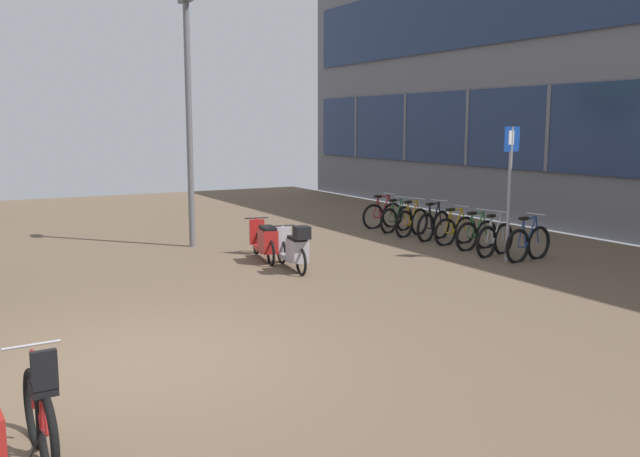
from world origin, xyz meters
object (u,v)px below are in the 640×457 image
object	(u,v)px
bicycle_rack_04	(433,226)
bicycle_rack_02	(477,235)
lamp_post	(189,109)
bicycle_foreground	(36,417)
bicycle_rack_00	(528,244)
scooter_mid	(265,241)
bicycle_rack_01	(495,240)
bicycle_rack_05	(412,222)
bicycle_rack_07	(383,215)
scooter_near	(294,248)
bicycle_rack_03	(455,230)
parking_sign	(510,180)
bicycle_rack_06	(396,219)

from	to	relation	value
bicycle_rack_04	bicycle_rack_02	bearing A→B (deg)	-88.61
lamp_post	bicycle_rack_02	bearing A→B (deg)	-32.19
bicycle_foreground	bicycle_rack_02	bearing A→B (deg)	30.13
bicycle_rack_00	scooter_mid	size ratio (longest dim) A/B	0.76
bicycle_rack_01	bicycle_rack_05	bearing A→B (deg)	89.65
bicycle_rack_05	bicycle_rack_07	world-z (taller)	bicycle_rack_05
bicycle_rack_01	scooter_mid	xyz separation A→B (m)	(-4.59, 1.89, 0.06)
bicycle_rack_02	bicycle_rack_05	xyz separation A→B (m)	(-0.14, 2.27, 0.01)
bicycle_rack_00	bicycle_rack_07	bearing A→B (deg)	90.62
bicycle_foreground	bicycle_rack_04	world-z (taller)	bicycle_foreground
scooter_near	scooter_mid	distance (m)	1.17
bicycle_rack_03	parking_sign	size ratio (longest dim) A/B	0.47
lamp_post	bicycle_rack_03	bearing A→B (deg)	-26.17
bicycle_rack_05	bicycle_rack_04	bearing A→B (deg)	-82.56
bicycle_rack_02	bicycle_rack_04	bearing A→B (deg)	91.39
bicycle_rack_00	bicycle_rack_03	distance (m)	2.27
bicycle_foreground	bicycle_rack_07	world-z (taller)	bicycle_foreground
lamp_post	scooter_near	bearing A→B (deg)	-76.11
bicycle_rack_03	bicycle_rack_01	bearing A→B (deg)	-96.36
bicycle_rack_00	bicycle_rack_02	size ratio (longest dim) A/B	1.09
bicycle_rack_00	scooter_near	bearing A→B (deg)	162.69
bicycle_rack_03	bicycle_rack_07	world-z (taller)	bicycle_rack_07
bicycle_foreground	bicycle_rack_01	size ratio (longest dim) A/B	1.01
scooter_mid	bicycle_foreground	bearing A→B (deg)	-127.22
bicycle_rack_02	scooter_near	size ratio (longest dim) A/B	0.75
scooter_mid	scooter_near	bearing A→B (deg)	-85.76
bicycle_rack_04	parking_sign	bearing A→B (deg)	-97.69
bicycle_foreground	bicycle_rack_06	distance (m)	13.31
bicycle_rack_02	bicycle_rack_03	size ratio (longest dim) A/B	1.00
bicycle_rack_03	bicycle_rack_04	xyz separation A→B (m)	(-0.05, 0.76, 0.02)
bicycle_rack_00	bicycle_rack_07	size ratio (longest dim) A/B	1.04
bicycle_rack_04	lamp_post	bearing A→B (deg)	160.28
bicycle_rack_06	scooter_near	xyz separation A→B (m)	(-4.58, -3.07, 0.10)
bicycle_foreground	bicycle_rack_01	xyz separation A→B (m)	(9.87, 5.06, -0.04)
parking_sign	bicycle_rack_05	bearing A→B (deg)	85.40
bicycle_rack_06	bicycle_foreground	bearing A→B (deg)	-138.37
bicycle_rack_07	lamp_post	distance (m)	6.21
bicycle_rack_01	bicycle_rack_05	xyz separation A→B (m)	(0.02, 3.02, -0.00)
bicycle_rack_06	bicycle_rack_07	world-z (taller)	bicycle_rack_07
bicycle_rack_05	bicycle_rack_00	bearing A→B (deg)	-87.04
bicycle_rack_03	bicycle_rack_06	size ratio (longest dim) A/B	1.00
bicycle_rack_03	scooter_mid	bearing A→B (deg)	175.52
bicycle_rack_04	bicycle_foreground	bearing A→B (deg)	-143.72
scooter_mid	bicycle_rack_05	bearing A→B (deg)	13.88
bicycle_rack_07	lamp_post	xyz separation A→B (m)	(-5.53, -0.30, 2.81)
bicycle_rack_01	bicycle_rack_02	size ratio (longest dim) A/B	1.04
bicycle_rack_07	parking_sign	xyz separation A→B (m)	(-0.43, -5.19, 1.35)
scooter_near	scooter_mid	size ratio (longest dim) A/B	0.93
bicycle_rack_05	parking_sign	xyz separation A→B (m)	(-0.30, -3.68, 1.35)
bicycle_rack_05	lamp_post	size ratio (longest dim) A/B	0.23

